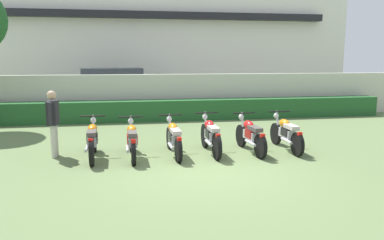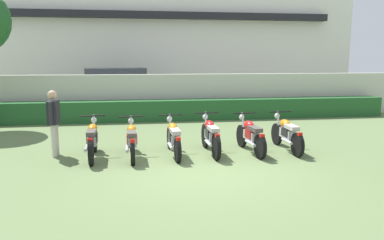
{
  "view_description": "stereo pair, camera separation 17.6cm",
  "coord_description": "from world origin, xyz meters",
  "px_view_note": "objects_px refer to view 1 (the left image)",
  "views": [
    {
      "loc": [
        -1.53,
        -7.39,
        2.36
      ],
      "look_at": [
        0.0,
        1.62,
        0.81
      ],
      "focal_mm": 34.65,
      "sensor_mm": 36.0,
      "label": 1
    },
    {
      "loc": [
        -1.35,
        -7.42,
        2.36
      ],
      "look_at": [
        0.0,
        1.62,
        0.81
      ],
      "focal_mm": 34.65,
      "sensor_mm": 36.0,
      "label": 2
    }
  ],
  "objects_px": {
    "parked_car": "(115,89)",
    "motorcycle_in_row_5": "(286,133)",
    "motorcycle_in_row_0": "(93,140)",
    "inspector_person": "(53,118)",
    "motorcycle_in_row_4": "(250,135)",
    "motorcycle_in_row_3": "(211,135)",
    "motorcycle_in_row_1": "(132,140)",
    "motorcycle_in_row_2": "(174,138)"
  },
  "relations": [
    {
      "from": "parked_car",
      "to": "motorcycle_in_row_0",
      "type": "bearing_deg",
      "value": -99.74
    },
    {
      "from": "motorcycle_in_row_5",
      "to": "inspector_person",
      "type": "height_order",
      "value": "inspector_person"
    },
    {
      "from": "parked_car",
      "to": "motorcycle_in_row_5",
      "type": "height_order",
      "value": "parked_car"
    },
    {
      "from": "motorcycle_in_row_3",
      "to": "motorcycle_in_row_5",
      "type": "bearing_deg",
      "value": -91.08
    },
    {
      "from": "parked_car",
      "to": "motorcycle_in_row_3",
      "type": "bearing_deg",
      "value": -81.67
    },
    {
      "from": "motorcycle_in_row_3",
      "to": "motorcycle_in_row_4",
      "type": "bearing_deg",
      "value": -95.12
    },
    {
      "from": "motorcycle_in_row_2",
      "to": "motorcycle_in_row_4",
      "type": "height_order",
      "value": "motorcycle_in_row_4"
    },
    {
      "from": "motorcycle_in_row_5",
      "to": "inspector_person",
      "type": "bearing_deg",
      "value": 86.0
    },
    {
      "from": "motorcycle_in_row_0",
      "to": "inspector_person",
      "type": "distance_m",
      "value": 1.1
    },
    {
      "from": "motorcycle_in_row_1",
      "to": "motorcycle_in_row_3",
      "type": "relative_size",
      "value": 0.95
    },
    {
      "from": "motorcycle_in_row_0",
      "to": "inspector_person",
      "type": "relative_size",
      "value": 1.16
    },
    {
      "from": "parked_car",
      "to": "motorcycle_in_row_5",
      "type": "xyz_separation_m",
      "value": [
        4.6,
        -8.75,
        -0.49
      ]
    },
    {
      "from": "motorcycle_in_row_0",
      "to": "motorcycle_in_row_4",
      "type": "height_order",
      "value": "motorcycle_in_row_0"
    },
    {
      "from": "motorcycle_in_row_0",
      "to": "inspector_person",
      "type": "bearing_deg",
      "value": 66.29
    },
    {
      "from": "motorcycle_in_row_0",
      "to": "motorcycle_in_row_5",
      "type": "height_order",
      "value": "motorcycle_in_row_0"
    },
    {
      "from": "parked_car",
      "to": "motorcycle_in_row_3",
      "type": "height_order",
      "value": "parked_car"
    },
    {
      "from": "motorcycle_in_row_0",
      "to": "motorcycle_in_row_5",
      "type": "distance_m",
      "value": 4.83
    },
    {
      "from": "motorcycle_in_row_1",
      "to": "motorcycle_in_row_2",
      "type": "distance_m",
      "value": 1.01
    },
    {
      "from": "motorcycle_in_row_2",
      "to": "motorcycle_in_row_3",
      "type": "height_order",
      "value": "motorcycle_in_row_3"
    },
    {
      "from": "motorcycle_in_row_0",
      "to": "motorcycle_in_row_5",
      "type": "xyz_separation_m",
      "value": [
        4.83,
        0.04,
        -0.01
      ]
    },
    {
      "from": "parked_car",
      "to": "motorcycle_in_row_4",
      "type": "xyz_separation_m",
      "value": [
        3.62,
        -8.83,
        -0.49
      ]
    },
    {
      "from": "motorcycle_in_row_3",
      "to": "motorcycle_in_row_5",
      "type": "distance_m",
      "value": 1.99
    },
    {
      "from": "parked_car",
      "to": "motorcycle_in_row_2",
      "type": "height_order",
      "value": "parked_car"
    },
    {
      "from": "motorcycle_in_row_5",
      "to": "motorcycle_in_row_2",
      "type": "bearing_deg",
      "value": 89.64
    },
    {
      "from": "motorcycle_in_row_3",
      "to": "motorcycle_in_row_5",
      "type": "xyz_separation_m",
      "value": [
        1.99,
        0.01,
        -0.01
      ]
    },
    {
      "from": "motorcycle_in_row_1",
      "to": "inspector_person",
      "type": "xyz_separation_m",
      "value": [
        -1.84,
        0.44,
        0.5
      ]
    },
    {
      "from": "motorcycle_in_row_1",
      "to": "inspector_person",
      "type": "bearing_deg",
      "value": 74.55
    },
    {
      "from": "motorcycle_in_row_5",
      "to": "parked_car",
      "type": "bearing_deg",
      "value": 26.93
    },
    {
      "from": "parked_car",
      "to": "motorcycle_in_row_1",
      "type": "distance_m",
      "value": 8.92
    },
    {
      "from": "parked_car",
      "to": "motorcycle_in_row_4",
      "type": "relative_size",
      "value": 2.57
    },
    {
      "from": "motorcycle_in_row_0",
      "to": "motorcycle_in_row_5",
      "type": "relative_size",
      "value": 0.98
    },
    {
      "from": "motorcycle_in_row_2",
      "to": "parked_car",
      "type": "bearing_deg",
      "value": 8.2
    },
    {
      "from": "parked_car",
      "to": "motorcycle_in_row_1",
      "type": "bearing_deg",
      "value": -93.85
    },
    {
      "from": "motorcycle_in_row_0",
      "to": "motorcycle_in_row_2",
      "type": "bearing_deg",
      "value": -91.74
    },
    {
      "from": "motorcycle_in_row_3",
      "to": "motorcycle_in_row_4",
      "type": "distance_m",
      "value": 1.01
    },
    {
      "from": "parked_car",
      "to": "motorcycle_in_row_3",
      "type": "distance_m",
      "value": 9.15
    },
    {
      "from": "motorcycle_in_row_0",
      "to": "motorcycle_in_row_1",
      "type": "bearing_deg",
      "value": -97.37
    },
    {
      "from": "motorcycle_in_row_0",
      "to": "motorcycle_in_row_1",
      "type": "distance_m",
      "value": 0.92
    },
    {
      "from": "motorcycle_in_row_3",
      "to": "motorcycle_in_row_5",
      "type": "height_order",
      "value": "motorcycle_in_row_3"
    },
    {
      "from": "motorcycle_in_row_3",
      "to": "parked_car",
      "type": "bearing_deg",
      "value": 15.39
    },
    {
      "from": "motorcycle_in_row_2",
      "to": "motorcycle_in_row_3",
      "type": "bearing_deg",
      "value": -91.59
    },
    {
      "from": "motorcycle_in_row_0",
      "to": "parked_car",
      "type": "bearing_deg",
      "value": -3.77
    }
  ]
}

